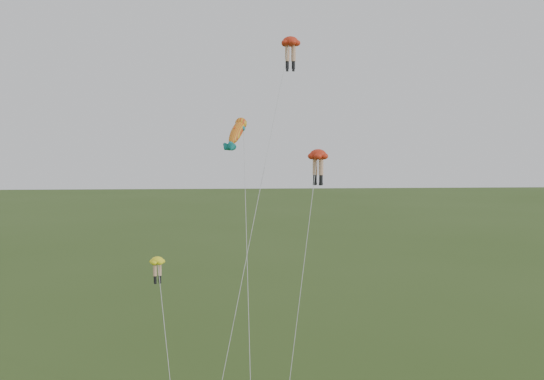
{
  "coord_description": "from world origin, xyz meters",
  "views": [
    {
      "loc": [
        0.42,
        -32.59,
        15.55
      ],
      "look_at": [
        2.56,
        6.0,
        12.16
      ],
      "focal_mm": 40.0,
      "sensor_mm": 36.0,
      "label": 1
    }
  ],
  "objects": [
    {
      "name": "legs_kite_red_high",
      "position": [
        4.03,
        10.46,
        21.69
      ],
      "size": [
        5.96,
        12.03,
        22.63
      ],
      "rotation": [
        0.0,
        0.0,
        -0.09
      ],
      "color": "red",
      "rests_on": "ground"
    },
    {
      "name": "fish_kite",
      "position": [
        0.34,
        10.61,
        15.85
      ],
      "size": [
        1.98,
        15.05,
        17.19
      ],
      "rotation": [
        0.73,
        0.0,
        -0.47
      ],
      "color": "gold",
      "rests_on": "ground"
    },
    {
      "name": "legs_kite_yellow",
      "position": [
        -4.42,
        3.38,
        7.67
      ],
      "size": [
        2.35,
        6.62,
        8.39
      ],
      "rotation": [
        0.0,
        0.0,
        0.39
      ],
      "color": "#FFF520",
      "rests_on": "ground"
    },
    {
      "name": "legs_kite_red_mid",
      "position": [
        5.23,
        4.02,
        14.03
      ],
      "size": [
        3.47,
        6.63,
        14.82
      ],
      "rotation": [
        0.0,
        0.0,
        -0.5
      ],
      "color": "red",
      "rests_on": "ground"
    }
  ]
}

